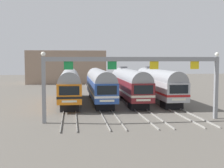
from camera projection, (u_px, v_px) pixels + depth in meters
ground_plane at (115, 102)px, 44.37m from camera, size 160.00×160.00×0.00m
track_bed at (103, 90)px, 61.17m from camera, size 14.37×70.00×0.15m
commuter_train_orange at (70, 84)px, 43.31m from camera, size 2.88×18.06×4.77m
commuter_train_blue at (100, 84)px, 43.87m from camera, size 2.88×18.06×4.77m
commuter_train_maroon at (129, 84)px, 44.43m from camera, size 2.88×18.06×5.05m
commuter_train_stainless at (158, 83)px, 44.99m from camera, size 2.88×18.06×5.05m
catenary_gantry at (133, 70)px, 30.61m from camera, size 18.10×0.44×6.97m
maintenance_building at (67, 67)px, 80.24m from camera, size 19.91×10.00×8.37m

